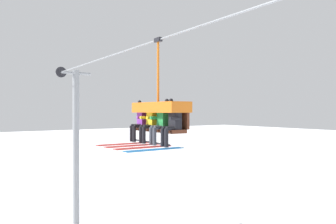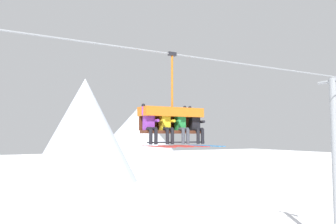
{
  "view_description": "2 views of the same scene",
  "coord_description": "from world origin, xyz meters",
  "px_view_note": "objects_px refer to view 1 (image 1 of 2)",
  "views": [
    {
      "loc": [
        8.7,
        -5.9,
        6.36
      ],
      "look_at": [
        1.04,
        -0.66,
        6.33
      ],
      "focal_mm": 35.0,
      "sensor_mm": 36.0,
      "label": 1
    },
    {
      "loc": [
        -4.58,
        -10.12,
        5.69
      ],
      "look_at": [
        0.48,
        -0.99,
        6.45
      ],
      "focal_mm": 35.0,
      "sensor_mm": 36.0,
      "label": 2
    }
  ],
  "objects_px": {
    "skier_black": "(171,123)",
    "skier_yellow": "(149,122)",
    "chairlift_chair": "(160,112)",
    "skier_green": "(160,122)",
    "skier_purple": "(139,121)",
    "lift_tower_near": "(76,145)"
  },
  "relations": [
    {
      "from": "lift_tower_near",
      "to": "skier_green",
      "type": "bearing_deg",
      "value": -5.39
    },
    {
      "from": "lift_tower_near",
      "to": "chairlift_chair",
      "type": "xyz_separation_m",
      "value": [
        9.5,
        -0.71,
        1.82
      ]
    },
    {
      "from": "skier_yellow",
      "to": "skier_black",
      "type": "relative_size",
      "value": 1.0
    },
    {
      "from": "skier_yellow",
      "to": "chairlift_chair",
      "type": "bearing_deg",
      "value": 37.36
    },
    {
      "from": "skier_green",
      "to": "skier_black",
      "type": "bearing_deg",
      "value": 0.0
    },
    {
      "from": "skier_black",
      "to": "skier_yellow",
      "type": "bearing_deg",
      "value": -179.66
    },
    {
      "from": "chairlift_chair",
      "to": "skier_green",
      "type": "xyz_separation_m",
      "value": [
        0.29,
        -0.21,
        -0.29
      ]
    },
    {
      "from": "lift_tower_near",
      "to": "skier_purple",
      "type": "relative_size",
      "value": 5.11
    },
    {
      "from": "skier_black",
      "to": "lift_tower_near",
      "type": "bearing_deg",
      "value": 174.91
    },
    {
      "from": "skier_green",
      "to": "skier_black",
      "type": "distance_m",
      "value": 0.57
    },
    {
      "from": "chairlift_chair",
      "to": "skier_purple",
      "type": "distance_m",
      "value": 0.94
    },
    {
      "from": "skier_yellow",
      "to": "skier_black",
      "type": "distance_m",
      "value": 1.15
    },
    {
      "from": "skier_purple",
      "to": "skier_yellow",
      "type": "relative_size",
      "value": 1.0
    },
    {
      "from": "skier_yellow",
      "to": "skier_green",
      "type": "bearing_deg",
      "value": 0.67
    },
    {
      "from": "lift_tower_near",
      "to": "chairlift_chair",
      "type": "height_order",
      "value": "lift_tower_near"
    },
    {
      "from": "lift_tower_near",
      "to": "skier_purple",
      "type": "bearing_deg",
      "value": -6.11
    },
    {
      "from": "lift_tower_near",
      "to": "skier_yellow",
      "type": "bearing_deg",
      "value": -5.77
    },
    {
      "from": "chairlift_chair",
      "to": "skier_purple",
      "type": "height_order",
      "value": "chairlift_chair"
    },
    {
      "from": "skier_yellow",
      "to": "lift_tower_near",
      "type": "bearing_deg",
      "value": 174.23
    },
    {
      "from": "chairlift_chair",
      "to": "skier_purple",
      "type": "relative_size",
      "value": 1.77
    },
    {
      "from": "chairlift_chair",
      "to": "skier_green",
      "type": "height_order",
      "value": "chairlift_chair"
    },
    {
      "from": "skier_purple",
      "to": "chairlift_chair",
      "type": "bearing_deg",
      "value": 13.8
    }
  ]
}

